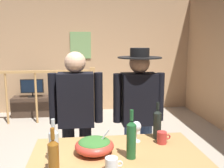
% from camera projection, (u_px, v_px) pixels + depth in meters
% --- Properties ---
extents(back_wall, '(5.57, 0.10, 2.73)m').
position_uv_depth(back_wall, '(76.00, 54.00, 5.92)').
color(back_wall, tan).
rests_on(back_wall, ground_plane).
extents(framed_picture, '(0.48, 0.03, 0.62)m').
position_uv_depth(framed_picture, '(81.00, 45.00, 5.84)').
color(framed_picture, '#749D5D').
extents(stair_railing, '(2.97, 0.10, 1.13)m').
position_uv_depth(stair_railing, '(46.00, 89.00, 5.07)').
color(stair_railing, '#B2844C').
rests_on(stair_railing, ground_plane).
extents(tv_console, '(0.90, 0.40, 0.43)m').
position_uv_depth(tv_console, '(33.00, 106.00, 5.65)').
color(tv_console, '#38281E').
rests_on(tv_console, ground_plane).
extents(flat_screen_tv, '(0.49, 0.12, 0.40)m').
position_uv_depth(flat_screen_tv, '(32.00, 87.00, 5.54)').
color(flat_screen_tv, black).
rests_on(flat_screen_tv, tv_console).
extents(serving_table, '(1.37, 0.76, 0.78)m').
position_uv_depth(serving_table, '(117.00, 162.00, 2.02)').
color(serving_table, '#B2844C').
rests_on(serving_table, ground_plane).
extents(salad_bowl, '(0.31, 0.31, 0.20)m').
position_uv_depth(salad_bowl, '(94.00, 145.00, 1.99)').
color(salad_bowl, '#CC3D2D').
rests_on(salad_bowl, serving_table).
extents(wine_glass, '(0.09, 0.09, 0.19)m').
position_uv_depth(wine_glass, '(136.00, 127.00, 2.22)').
color(wine_glass, silver).
rests_on(wine_glass, serving_table).
extents(wine_bottle_amber, '(0.07, 0.07, 0.33)m').
position_uv_depth(wine_bottle_amber, '(53.00, 156.00, 1.66)').
color(wine_bottle_amber, brown).
rests_on(wine_bottle_amber, serving_table).
extents(wine_bottle_dark, '(0.07, 0.07, 0.34)m').
position_uv_depth(wine_bottle_dark, '(157.00, 123.00, 2.29)').
color(wine_bottle_dark, black).
rests_on(wine_bottle_dark, serving_table).
extents(wine_bottle_clear, '(0.07, 0.07, 0.33)m').
position_uv_depth(wine_bottle_clear, '(54.00, 144.00, 1.84)').
color(wine_bottle_clear, silver).
rests_on(wine_bottle_clear, serving_table).
extents(wine_bottle_green, '(0.07, 0.07, 0.38)m').
position_uv_depth(wine_bottle_green, '(131.00, 139.00, 1.90)').
color(wine_bottle_green, '#1E5628').
rests_on(wine_bottle_green, serving_table).
extents(mug_red, '(0.12, 0.09, 0.11)m').
position_uv_depth(mug_red, '(162.00, 138.00, 2.19)').
color(mug_red, '#B7332D').
rests_on(mug_red, serving_table).
extents(mug_white, '(0.12, 0.09, 0.10)m').
position_uv_depth(mug_white, '(112.00, 165.00, 1.71)').
color(mug_white, white).
rests_on(mug_white, serving_table).
extents(person_standing_left, '(0.56, 0.23, 1.56)m').
position_uv_depth(person_standing_left, '(76.00, 114.00, 2.63)').
color(person_standing_left, black).
rests_on(person_standing_left, ground_plane).
extents(person_standing_right, '(0.56, 0.46, 1.60)m').
position_uv_depth(person_standing_right, '(139.00, 109.00, 2.71)').
color(person_standing_right, '#3D5684').
rests_on(person_standing_right, ground_plane).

